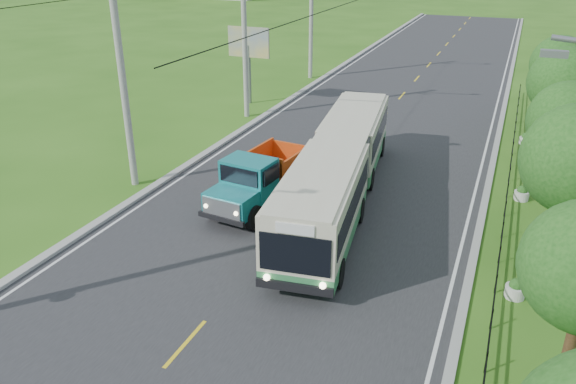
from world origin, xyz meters
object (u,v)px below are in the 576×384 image
Objects in this scene: tree_back at (559,67)px; planter_mid at (522,194)px; dump_truck at (259,177)px; tree_fourth at (568,124)px; bus at (339,166)px; planter_near at (515,289)px; pole_near at (123,77)px; tree_fifth at (564,86)px; pole_far at (312,14)px; billboard_left at (249,47)px; planter_far at (525,139)px; pole_mid at (245,36)px.

tree_back is 12.66m from planter_mid.
dump_truck reaches higher than planter_mid.
bus is at bearing -157.18° from tree_fourth.
bus reaches higher than planter_near.
planter_mid is (16.86, 5.00, -4.81)m from pole_near.
bus reaches higher than planter_mid.
tree_back is (-0.00, 6.00, -0.20)m from tree_fifth.
tree_back is 20.46m from planter_near.
pole_far is at bearing 121.99° from planter_near.
planter_near is (-1.26, -20.14, -3.37)m from tree_back.
tree_fifth is (0.00, 6.00, 0.27)m from tree_fourth.
tree_fourth is at bearing 29.68° from dump_truck.
tree_back reaches higher than billboard_left.
tree_back reaches higher than bus.
pole_far is 20.70m from planter_far.
tree_back is 19.48m from billboard_left.
planter_far is at bearing 49.94° from bus.
pole_mid is (0.00, 12.00, 0.00)m from pole_near.
pole_far reaches higher than planter_far.
bus is (-8.64, -3.63, -1.80)m from tree_fourth.
pole_far is 22.25m from tree_fifth.
pole_mid is 23.08m from planter_near.
pole_far is at bearing 133.85° from tree_fourth.
bus is (-7.38, -11.49, 1.50)m from planter_far.
pole_near is 21.83m from planter_far.
bus is at bearing -154.67° from planter_mid.
tree_back is at bearing 84.09° from planter_mid.
pole_far is 25.01m from dump_truck.
bus is at bearing -131.87° from tree_fifth.
pole_near is at bearing -90.00° from pole_far.
tree_fourth is 0.98× the size of tree_back.
planter_near is at bearing -95.08° from tree_fifth.
pole_far is 14.93× the size of planter_far.
billboard_left is (-18.10, 2.00, 3.58)m from planter_far.
billboard_left is (-1.24, 3.00, -1.23)m from pole_mid.
tree_fifth reaches higher than tree_back.
bus is (9.48, -10.49, -3.31)m from pole_mid.
tree_fifth is 1.05× the size of tree_back.
pole_far is 1.92× the size of billboard_left.
pole_mid is at bearing -67.58° from billboard_left.
tree_back is at bearing 73.12° from planter_far.
pole_far reaches higher than planter_near.
tree_fourth is 8.87m from planter_near.
pole_near is 1.00× the size of pole_far.
tree_back is 8.21× the size of planter_mid.
billboard_left is 0.33× the size of bus.
tree_back is 1.06× the size of billboard_left.
planter_far is (0.00, 8.00, 0.00)m from planter_mid.
tree_back is at bearing 90.00° from tree_fourth.
tree_fifth is at bearing 78.44° from planter_mid.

